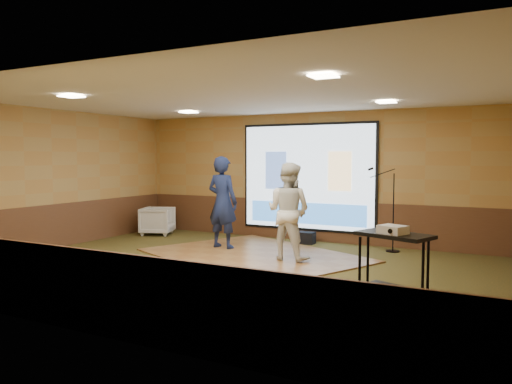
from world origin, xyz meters
The scene contains 18 objects.
ground centered at (0.00, 0.00, 0.00)m, with size 9.00×9.00×0.00m, color #323A1A.
room_shell centered at (0.00, 0.00, 2.09)m, with size 9.04×7.04×3.02m.
wainscot_back centered at (0.00, 3.48, 0.47)m, with size 9.00×0.04×0.95m, color #53301B.
wainscot_front centered at (0.00, -3.48, 0.47)m, with size 9.00×0.04×0.95m, color #53301B.
wainscot_left centered at (-4.48, 0.00, 0.47)m, with size 0.04×7.00×0.95m, color #53301B.
projector_screen centered at (0.00, 3.44, 1.47)m, with size 3.32×0.06×2.52m.
downlight_nw centered at (-2.20, 1.80, 2.97)m, with size 0.32×0.32×0.02m, color beige.
downlight_ne centered at (2.20, 1.80, 2.97)m, with size 0.32×0.32×0.02m, color beige.
downlight_sw centered at (-2.20, -1.50, 2.97)m, with size 0.32×0.32×0.02m, color beige.
downlight_se centered at (2.20, -1.50, 2.97)m, with size 0.32×0.32×0.02m, color beige.
dance_floor centered at (-0.24, 1.21, 0.01)m, with size 4.06×3.10×0.03m, color brown.
player_left centered at (-1.18, 1.58, 1.01)m, with size 0.71×0.47×1.96m, color #151F44.
player_right centered at (0.56, 1.13, 0.95)m, with size 0.89×0.70×1.84m, color silver.
av_table centered at (2.99, -0.96, 0.69)m, with size 0.94×0.49×0.99m.
projector centered at (2.98, -1.02, 1.04)m, with size 0.32×0.27×0.11m, color silver.
mic_stand centered at (2.05, 2.99, 0.49)m, with size 0.69×0.28×1.76m.
banquet_chair centered at (-3.70, 2.51, 0.35)m, with size 0.75×0.77×0.70m, color gray.
duffel_bag centered at (0.12, 3.04, 0.13)m, with size 0.43×0.29×0.27m, color black.
Camera 1 is at (4.39, -7.43, 1.97)m, focal length 35.00 mm.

